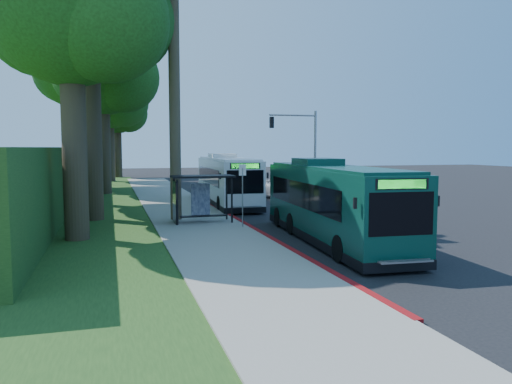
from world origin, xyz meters
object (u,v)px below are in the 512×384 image
object	(u,v)px
white_bus	(227,180)
teal_bus	(331,201)
pickup	(288,189)
bus_shelter	(197,190)

from	to	relation	value
white_bus	teal_bus	distance (m)	14.92
white_bus	pickup	distance (m)	5.68
teal_bus	pickup	xyz separation A→B (m)	(4.15, 16.80, -0.91)
white_bus	pickup	xyz separation A→B (m)	(5.26, 1.93, -0.93)
bus_shelter	white_bus	distance (m)	9.31
teal_bus	white_bus	bearing A→B (deg)	98.11
white_bus	teal_bus	world-z (taller)	white_bus
bus_shelter	teal_bus	size ratio (longest dim) A/B	0.27
bus_shelter	pickup	distance (m)	13.76
teal_bus	pickup	size ratio (longest dim) A/B	2.07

